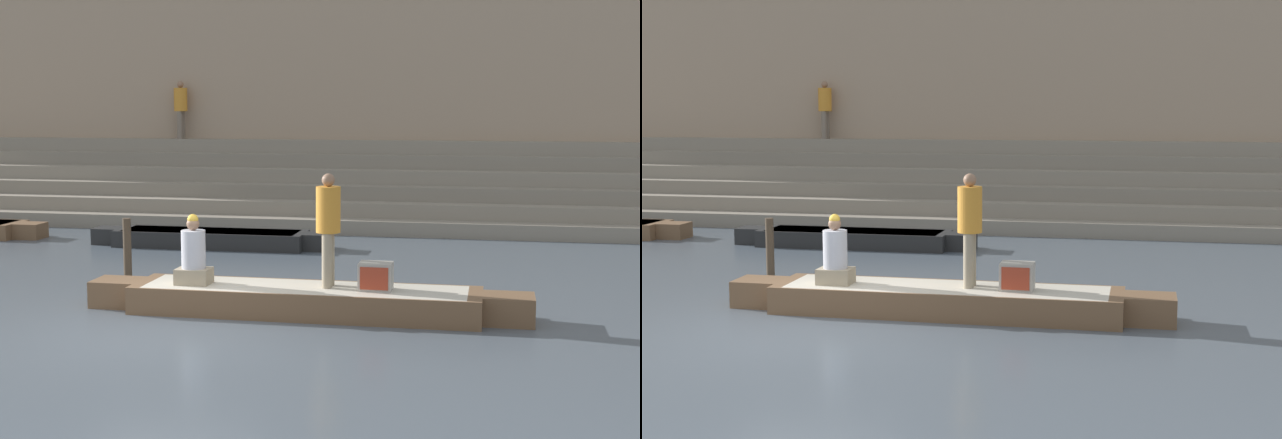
{
  "view_description": "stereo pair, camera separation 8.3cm",
  "coord_description": "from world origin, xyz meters",
  "views": [
    {
      "loc": [
        4.64,
        -11.82,
        3.23
      ],
      "look_at": [
        1.79,
        2.6,
        1.33
      ],
      "focal_mm": 50.0,
      "sensor_mm": 36.0,
      "label": 1
    },
    {
      "loc": [
        4.72,
        -11.8,
        3.23
      ],
      "look_at": [
        1.79,
        2.6,
        1.33
      ],
      "focal_mm": 50.0,
      "sensor_mm": 36.0,
      "label": 2
    }
  ],
  "objects": [
    {
      "name": "rowboat_main",
      "position": [
        1.79,
        1.4,
        0.23
      ],
      "size": [
        6.95,
        1.33,
        0.43
      ],
      "rotation": [
        0.0,
        0.0,
        -0.01
      ],
      "color": "brown",
      "rests_on": "ground"
    },
    {
      "name": "back_wall",
      "position": [
        0.0,
        13.96,
        4.11
      ],
      "size": [
        34.2,
        1.28,
        8.28
      ],
      "color": "tan",
      "rests_on": "ground"
    },
    {
      "name": "moored_boat_shore",
      "position": [
        -1.71,
        7.43,
        0.2
      ],
      "size": [
        5.62,
        1.14,
        0.38
      ],
      "rotation": [
        0.0,
        0.0,
        -0.07
      ],
      "color": "black",
      "rests_on": "ground"
    },
    {
      "name": "tv_set",
      "position": [
        2.89,
        1.39,
        0.64
      ],
      "size": [
        0.5,
        0.39,
        0.42
      ],
      "rotation": [
        0.0,
        0.0,
        -0.07
      ],
      "color": "#9E998E",
      "rests_on": "rowboat_main"
    },
    {
      "name": "mooring_post",
      "position": [
        -1.92,
        3.22,
        0.59
      ],
      "size": [
        0.15,
        0.15,
        1.18
      ],
      "primitive_type": "cylinder",
      "color": "#473828",
      "rests_on": "ground"
    },
    {
      "name": "person_on_steps",
      "position": [
        -4.43,
        13.06,
        3.18
      ],
      "size": [
        0.39,
        0.39,
        1.67
      ],
      "rotation": [
        0.0,
        0.0,
        3.21
      ],
      "color": "#756656",
      "rests_on": "ghat_steps"
    },
    {
      "name": "ghat_steps",
      "position": [
        0.0,
        12.04,
        0.8
      ],
      "size": [
        36.0,
        3.67,
        2.23
      ],
      "color": "gray",
      "rests_on": "ground"
    },
    {
      "name": "person_standing",
      "position": [
        2.14,
        1.49,
        1.44
      ],
      "size": [
        0.38,
        0.38,
        1.76
      ],
      "rotation": [
        0.0,
        0.0,
        -0.07
      ],
      "color": "gray",
      "rests_on": "rowboat_main"
    },
    {
      "name": "person_rowing",
      "position": [
        0.02,
        1.3,
        0.86
      ],
      "size": [
        0.53,
        0.42,
        1.11
      ],
      "rotation": [
        0.0,
        0.0,
        0.06
      ],
      "color": "gray",
      "rests_on": "rowboat_main"
    },
    {
      "name": "ground_plane",
      "position": [
        0.0,
        0.0,
        0.0
      ],
      "size": [
        120.0,
        120.0,
        0.0
      ],
      "primitive_type": "plane",
      "color": "#4C5660"
    }
  ]
}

